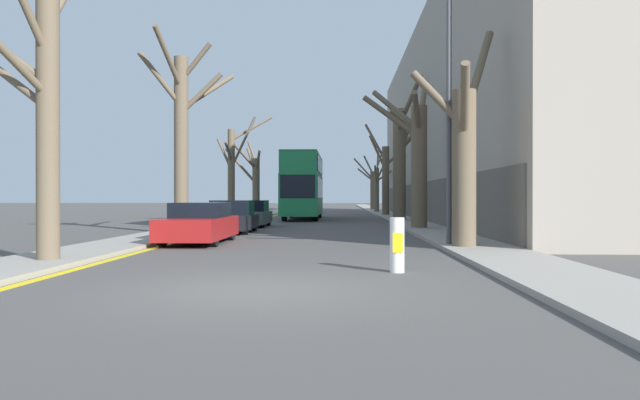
{
  "coord_description": "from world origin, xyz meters",
  "views": [
    {
      "loc": [
        1.45,
        -9.42,
        1.53
      ],
      "look_at": [
        0.15,
        25.75,
        1.38
      ],
      "focal_mm": 32.0,
      "sensor_mm": 36.0,
      "label": 1
    }
  ],
  "objects_px": {
    "street_tree_left_0": "(41,107)",
    "double_decker_bus": "(303,183)",
    "street_tree_right_3": "(385,175)",
    "street_tree_right_5": "(372,187)",
    "parked_car_2": "(251,214)",
    "street_tree_left_2": "(233,170)",
    "traffic_bollard": "(397,245)",
    "street_tree_left_1": "(182,133)",
    "lamp_post": "(446,79)",
    "street_tree_right_1": "(416,155)",
    "street_tree_right_4": "(378,184)",
    "street_tree_left_3": "(254,180)",
    "street_tree_right_0": "(464,156)",
    "parked_car_0": "(200,224)",
    "parked_car_1": "(232,217)",
    "street_tree_right_2": "(401,158)"
  },
  "relations": [
    {
      "from": "street_tree_left_0",
      "to": "double_decker_bus",
      "type": "distance_m",
      "value": 28.03
    },
    {
      "from": "street_tree_right_3",
      "to": "street_tree_right_5",
      "type": "xyz_separation_m",
      "value": [
        0.03,
        21.37,
        -0.54
      ]
    },
    {
      "from": "parked_car_2",
      "to": "street_tree_left_2",
      "type": "bearing_deg",
      "value": 111.94
    },
    {
      "from": "double_decker_bus",
      "to": "traffic_bollard",
      "type": "relative_size",
      "value": 9.35
    },
    {
      "from": "street_tree_left_1",
      "to": "lamp_post",
      "type": "relative_size",
      "value": 0.88
    },
    {
      "from": "street_tree_left_0",
      "to": "street_tree_right_1",
      "type": "bearing_deg",
      "value": 54.26
    },
    {
      "from": "street_tree_left_2",
      "to": "street_tree_right_4",
      "type": "relative_size",
      "value": 1.03
    },
    {
      "from": "street_tree_left_2",
      "to": "street_tree_right_1",
      "type": "distance_m",
      "value": 12.52
    },
    {
      "from": "street_tree_right_1",
      "to": "street_tree_right_5",
      "type": "bearing_deg",
      "value": 89.77
    },
    {
      "from": "street_tree_left_3",
      "to": "street_tree_left_1",
      "type": "bearing_deg",
      "value": -89.83
    },
    {
      "from": "street_tree_left_3",
      "to": "street_tree_right_0",
      "type": "bearing_deg",
      "value": -69.17
    },
    {
      "from": "street_tree_right_5",
      "to": "street_tree_left_3",
      "type": "bearing_deg",
      "value": -112.91
    },
    {
      "from": "street_tree_left_2",
      "to": "street_tree_right_4",
      "type": "distance_m",
      "value": 26.02
    },
    {
      "from": "double_decker_bus",
      "to": "parked_car_0",
      "type": "distance_m",
      "value": 21.58
    },
    {
      "from": "parked_car_1",
      "to": "parked_car_2",
      "type": "xyz_separation_m",
      "value": [
        -0.0,
        5.21,
        -0.01
      ]
    },
    {
      "from": "street_tree_left_3",
      "to": "street_tree_right_5",
      "type": "xyz_separation_m",
      "value": [
        10.48,
        24.81,
        -0.01
      ]
    },
    {
      "from": "street_tree_right_2",
      "to": "traffic_bollard",
      "type": "distance_m",
      "value": 25.34
    },
    {
      "from": "street_tree_right_0",
      "to": "traffic_bollard",
      "type": "height_order",
      "value": "street_tree_right_0"
    },
    {
      "from": "street_tree_left_3",
      "to": "parked_car_2",
      "type": "distance_m",
      "value": 14.41
    },
    {
      "from": "street_tree_right_3",
      "to": "parked_car_0",
      "type": "bearing_deg",
      "value": -106.57
    },
    {
      "from": "parked_car_0",
      "to": "street_tree_left_2",
      "type": "bearing_deg",
      "value": 96.76
    },
    {
      "from": "parked_car_0",
      "to": "parked_car_1",
      "type": "relative_size",
      "value": 1.09
    },
    {
      "from": "street_tree_left_0",
      "to": "parked_car_1",
      "type": "height_order",
      "value": "street_tree_left_0"
    },
    {
      "from": "traffic_bollard",
      "to": "street_tree_left_2",
      "type": "bearing_deg",
      "value": 108.81
    },
    {
      "from": "street_tree_right_5",
      "to": "traffic_bollard",
      "type": "bearing_deg",
      "value": -92.57
    },
    {
      "from": "parked_car_0",
      "to": "traffic_bollard",
      "type": "height_order",
      "value": "parked_car_0"
    },
    {
      "from": "street_tree_left_2",
      "to": "double_decker_bus",
      "type": "distance_m",
      "value": 7.15
    },
    {
      "from": "street_tree_left_0",
      "to": "street_tree_left_3",
      "type": "xyz_separation_m",
      "value": [
        0.08,
        31.31,
        -0.74
      ]
    },
    {
      "from": "street_tree_left_2",
      "to": "street_tree_right_2",
      "type": "distance_m",
      "value": 10.69
    },
    {
      "from": "street_tree_right_4",
      "to": "parked_car_2",
      "type": "bearing_deg",
      "value": -106.64
    },
    {
      "from": "street_tree_right_4",
      "to": "parked_car_1",
      "type": "xyz_separation_m",
      "value": [
        -8.5,
        -33.64,
        -2.26
      ]
    },
    {
      "from": "street_tree_left_0",
      "to": "lamp_post",
      "type": "relative_size",
      "value": 0.82
    },
    {
      "from": "street_tree_left_3",
      "to": "lamp_post",
      "type": "relative_size",
      "value": 0.65
    },
    {
      "from": "street_tree_right_0",
      "to": "double_decker_bus",
      "type": "relative_size",
      "value": 0.64
    },
    {
      "from": "street_tree_right_0",
      "to": "traffic_bollard",
      "type": "bearing_deg",
      "value": -115.68
    },
    {
      "from": "street_tree_right_5",
      "to": "double_decker_bus",
      "type": "relative_size",
      "value": 0.65
    },
    {
      "from": "street_tree_right_2",
      "to": "traffic_bollard",
      "type": "relative_size",
      "value": 7.99
    },
    {
      "from": "street_tree_left_3",
      "to": "double_decker_bus",
      "type": "height_order",
      "value": "street_tree_left_3"
    },
    {
      "from": "parked_car_0",
      "to": "street_tree_left_1",
      "type": "bearing_deg",
      "value": 111.94
    },
    {
      "from": "street_tree_left_0",
      "to": "street_tree_right_5",
      "type": "distance_m",
      "value": 57.1
    },
    {
      "from": "street_tree_left_3",
      "to": "parked_car_1",
      "type": "height_order",
      "value": "street_tree_left_3"
    },
    {
      "from": "parked_car_2",
      "to": "street_tree_right_0",
      "type": "bearing_deg",
      "value": -57.49
    },
    {
      "from": "street_tree_right_5",
      "to": "lamp_post",
      "type": "bearing_deg",
      "value": -90.58
    },
    {
      "from": "street_tree_right_3",
      "to": "double_decker_bus",
      "type": "relative_size",
      "value": 0.74
    },
    {
      "from": "street_tree_left_2",
      "to": "street_tree_right_3",
      "type": "xyz_separation_m",
      "value": [
        10.29,
        12.98,
        0.17
      ]
    },
    {
      "from": "street_tree_left_1",
      "to": "street_tree_right_0",
      "type": "relative_size",
      "value": 1.21
    },
    {
      "from": "street_tree_left_2",
      "to": "street_tree_right_2",
      "type": "bearing_deg",
      "value": 11.94
    },
    {
      "from": "street_tree_left_0",
      "to": "parked_car_0",
      "type": "relative_size",
      "value": 1.7
    },
    {
      "from": "street_tree_right_3",
      "to": "street_tree_right_5",
      "type": "distance_m",
      "value": 21.38
    },
    {
      "from": "street_tree_left_3",
      "to": "street_tree_right_4",
      "type": "distance_m",
      "value": 17.76
    }
  ]
}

